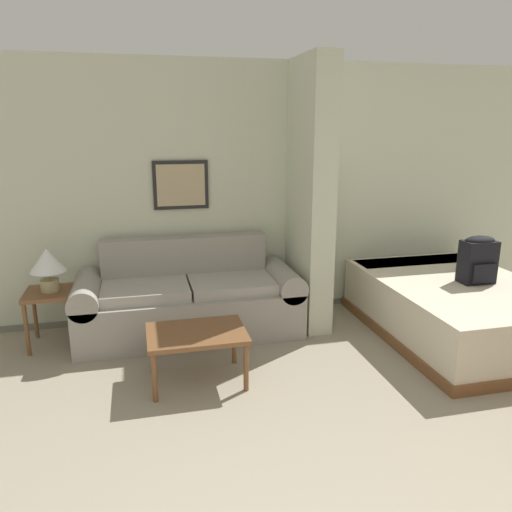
{
  "coord_description": "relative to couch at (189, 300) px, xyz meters",
  "views": [
    {
      "loc": [
        -0.91,
        -1.01,
        1.98
      ],
      "look_at": [
        -0.09,
        2.4,
        1.05
      ],
      "focal_mm": 35.0,
      "sensor_mm": 36.0,
      "label": 1
    }
  ],
  "objects": [
    {
      "name": "side_table",
      "position": [
        -1.24,
        -0.0,
        0.11
      ],
      "size": [
        0.45,
        0.45,
        0.52
      ],
      "color": "brown",
      "rests_on": "ground_plane"
    },
    {
      "name": "backpack",
      "position": [
        2.63,
        -0.71,
        0.44
      ],
      "size": [
        0.31,
        0.22,
        0.45
      ],
      "color": "black",
      "rests_on": "bed"
    },
    {
      "name": "bed",
      "position": [
        2.5,
        -0.65,
        -0.06
      ],
      "size": [
        1.47,
        2.08,
        0.53
      ],
      "color": "brown",
      "rests_on": "ground_plane"
    },
    {
      "name": "wall_back",
      "position": [
        0.48,
        0.48,
        0.97
      ],
      "size": [
        7.43,
        0.16,
        2.6
      ],
      "color": "beige",
      "rests_on": "ground_plane"
    },
    {
      "name": "table_lamp",
      "position": [
        -1.24,
        -0.0,
        0.45
      ],
      "size": [
        0.31,
        0.31,
        0.4
      ],
      "color": "tan",
      "rests_on": "side_table"
    },
    {
      "name": "couch",
      "position": [
        0.0,
        0.0,
        0.0
      ],
      "size": [
        2.13,
        0.84,
        0.9
      ],
      "color": "gray",
      "rests_on": "ground_plane"
    },
    {
      "name": "wall_partition_pillar",
      "position": [
        1.22,
        0.02,
        0.97
      ],
      "size": [
        0.24,
        0.81,
        2.6
      ],
      "color": "beige",
      "rests_on": "ground_plane"
    },
    {
      "name": "coffee_table",
      "position": [
        -0.04,
        -0.99,
        0.05
      ],
      "size": [
        0.76,
        0.55,
        0.42
      ],
      "color": "brown",
      "rests_on": "ground_plane"
    }
  ]
}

